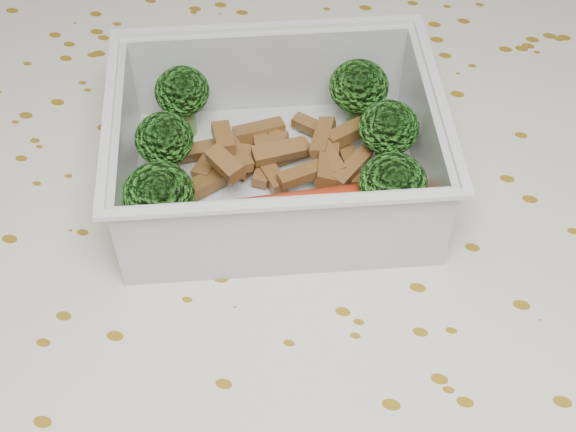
# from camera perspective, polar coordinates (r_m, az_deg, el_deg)

# --- Properties ---
(dining_table) EXTENTS (1.40, 0.90, 0.75)m
(dining_table) POSITION_cam_1_polar(r_m,az_deg,el_deg) (0.55, -0.23, -8.01)
(dining_table) COLOR brown
(dining_table) RESTS_ON ground
(tablecloth) EXTENTS (1.46, 0.96, 0.19)m
(tablecloth) POSITION_cam_1_polar(r_m,az_deg,el_deg) (0.51, -0.25, -5.03)
(tablecloth) COLOR beige
(tablecloth) RESTS_ON dining_table
(lunch_container) EXTENTS (0.23, 0.21, 0.07)m
(lunch_container) POSITION_cam_1_polar(r_m,az_deg,el_deg) (0.49, -0.81, 4.09)
(lunch_container) COLOR silver
(lunch_container) RESTS_ON tablecloth
(broccoli_florets) EXTENTS (0.18, 0.16, 0.05)m
(broccoli_florets) POSITION_cam_1_polar(r_m,az_deg,el_deg) (0.48, -0.73, 5.27)
(broccoli_florets) COLOR #608C3F
(broccoli_florets) RESTS_ON lunch_container
(meat_pile) EXTENTS (0.12, 0.09, 0.03)m
(meat_pile) POSITION_cam_1_polar(r_m,az_deg,el_deg) (0.50, -0.88, 4.38)
(meat_pile) COLOR brown
(meat_pile) RESTS_ON lunch_container
(sausage) EXTENTS (0.16, 0.09, 0.03)m
(sausage) POSITION_cam_1_polar(r_m,az_deg,el_deg) (0.46, 0.09, 0.09)
(sausage) COLOR red
(sausage) RESTS_ON lunch_container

